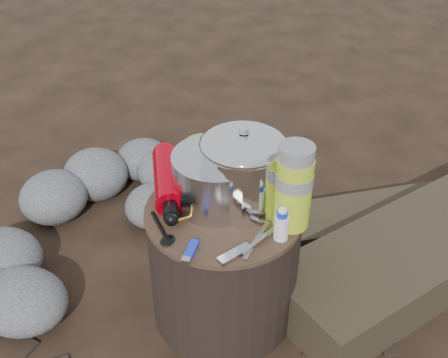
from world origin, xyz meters
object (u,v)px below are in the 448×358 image
at_px(camping_pot, 243,169).
at_px(thermos, 294,187).
at_px(travel_mug, 278,172).
at_px(stump, 224,263).
at_px(fuel_bottle, 168,179).

xyz_separation_m(camping_pot, thermos, (0.14, -0.03, 0.00)).
bearing_deg(travel_mug, thermos, -54.92).
distance_m(camping_pot, thermos, 0.15).
bearing_deg(travel_mug, stump, -124.78).
bearing_deg(camping_pot, travel_mug, 53.29).
xyz_separation_m(stump, travel_mug, (0.09, 0.14, 0.25)).
xyz_separation_m(fuel_bottle, travel_mug, (0.27, 0.12, 0.03)).
bearing_deg(stump, fuel_bottle, 175.23).
bearing_deg(thermos, stump, -172.64).
distance_m(stump, fuel_bottle, 0.29).
relative_size(stump, travel_mug, 3.26).
relative_size(thermos, travel_mug, 1.78).
height_order(stump, fuel_bottle, fuel_bottle).
height_order(stump, thermos, thermos).
relative_size(camping_pot, fuel_bottle, 0.69).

